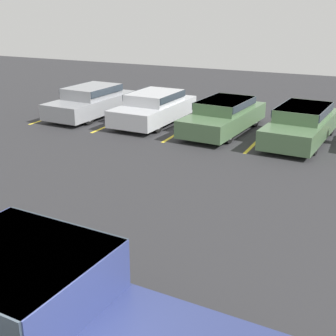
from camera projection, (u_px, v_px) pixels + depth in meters
name	position (u px, v px, depth m)	size (l,w,h in m)	color
stall_stripe_a	(65.00, 113.00, 20.77)	(0.12, 4.73, 0.01)	yellow
stall_stripe_b	(123.00, 119.00, 19.58)	(0.12, 4.73, 0.01)	yellow
stall_stripe_c	(188.00, 127.00, 18.39)	(0.12, 4.73, 0.01)	yellow
stall_stripe_d	(263.00, 136.00, 17.20)	(0.12, 4.73, 0.01)	yellow
pickup_truck	(41.00, 330.00, 5.61)	(5.71, 2.28, 1.93)	navy
parked_sedan_a	(92.00, 100.00, 20.00)	(2.03, 4.55, 1.27)	gray
parked_sedan_b	(154.00, 107.00, 18.82)	(2.00, 4.34, 1.25)	#B7BABF
parked_sedan_c	(224.00, 115.00, 17.57)	(2.10, 4.71, 1.22)	#4C6B47
parked_sedan_d	(302.00, 123.00, 16.37)	(2.04, 4.79, 1.24)	#4C6B47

